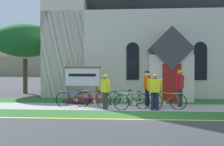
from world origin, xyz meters
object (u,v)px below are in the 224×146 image
(bicycle_white, at_px, (166,101))
(cyclist_in_white_jersey, at_px, (105,89))
(bicycle_orange, at_px, (93,99))
(cyclist_in_red_jersey, at_px, (154,88))
(bicycle_yellow, at_px, (124,98))
(cyclist_in_green_jersey, at_px, (180,85))
(bicycle_silver, at_px, (74,98))
(cyclist_in_orange_jersey, at_px, (147,85))
(cyclist_in_yellow_jersey, at_px, (155,89))
(church_sign, at_px, (82,78))
(yard_deciduous_tree, at_px, (25,41))
(bicycle_blue, at_px, (133,101))

(bicycle_white, height_order, cyclist_in_white_jersey, cyclist_in_white_jersey)
(bicycle_orange, distance_m, cyclist_in_red_jersey, 2.91)
(bicycle_yellow, xyz_separation_m, cyclist_in_green_jersey, (2.71, -0.19, 0.67))
(bicycle_silver, bearing_deg, bicycle_yellow, 5.50)
(cyclist_in_red_jersey, xyz_separation_m, cyclist_in_orange_jersey, (-0.27, 0.65, 0.08))
(bicycle_yellow, distance_m, cyclist_in_red_jersey, 1.66)
(bicycle_orange, distance_m, cyclist_in_orange_jersey, 2.74)
(bicycle_orange, distance_m, cyclist_in_yellow_jersey, 2.95)
(cyclist_in_white_jersey, distance_m, cyclist_in_yellow_jersey, 2.18)
(bicycle_yellow, bearing_deg, church_sign, 146.20)
(bicycle_yellow, xyz_separation_m, cyclist_in_red_jersey, (1.43, -0.63, 0.57))
(cyclist_in_red_jersey, xyz_separation_m, cyclist_in_yellow_jersey, (-0.04, -0.72, -0.02))
(cyclist_in_white_jersey, relative_size, yard_deciduous_tree, 0.31)
(bicycle_silver, bearing_deg, church_sign, 88.21)
(cyclist_in_yellow_jersey, height_order, yard_deciduous_tree, yard_deciduous_tree)
(bicycle_orange, distance_m, cyclist_in_white_jersey, 1.04)
(bicycle_silver, xyz_separation_m, cyclist_in_red_jersey, (3.86, -0.40, 0.58))
(church_sign, xyz_separation_m, bicycle_orange, (0.95, -2.25, -0.94))
(cyclist_in_red_jersey, height_order, cyclist_in_yellow_jersey, cyclist_in_red_jersey)
(church_sign, distance_m, bicycle_yellow, 3.01)
(bicycle_white, distance_m, bicycle_blue, 1.51)
(bicycle_orange, distance_m, yard_deciduous_tree, 9.36)
(bicycle_orange, xyz_separation_m, cyclist_in_green_jersey, (4.13, 0.47, 0.65))
(bicycle_orange, relative_size, yard_deciduous_tree, 0.34)
(bicycle_orange, xyz_separation_m, cyclist_in_red_jersey, (2.86, 0.03, 0.56))
(bicycle_silver, bearing_deg, cyclist_in_orange_jersey, 4.03)
(bicycle_orange, bearing_deg, church_sign, 112.80)
(cyclist_in_yellow_jersey, bearing_deg, church_sign, 142.01)
(bicycle_yellow, distance_m, bicycle_blue, 1.23)
(cyclist_in_orange_jersey, bearing_deg, cyclist_in_red_jersey, -67.08)
(bicycle_yellow, relative_size, cyclist_in_red_jersey, 1.04)
(bicycle_orange, xyz_separation_m, bicycle_white, (3.35, -0.38, -0.01))
(bicycle_orange, height_order, cyclist_in_orange_jersey, cyclist_in_orange_jersey)
(cyclist_in_green_jersey, xyz_separation_m, cyclist_in_yellow_jersey, (-1.32, -1.16, -0.11))
(bicycle_yellow, xyz_separation_m, bicycle_blue, (0.43, -1.15, 0.00))
(bicycle_white, bearing_deg, bicycle_silver, 169.54)
(bicycle_blue, height_order, cyclist_in_red_jersey, cyclist_in_red_jersey)
(bicycle_white, relative_size, yard_deciduous_tree, 0.35)
(bicycle_orange, height_order, bicycle_blue, bicycle_blue)
(bicycle_yellow, bearing_deg, bicycle_white, -28.29)
(bicycle_blue, distance_m, yard_deciduous_tree, 10.94)
(bicycle_yellow, xyz_separation_m, cyclist_in_orange_jersey, (1.16, 0.02, 0.65))
(bicycle_yellow, height_order, bicycle_blue, bicycle_blue)
(cyclist_in_green_jersey, bearing_deg, bicycle_blue, -157.21)
(church_sign, xyz_separation_m, yard_deciduous_tree, (-5.08, 3.98, 2.58))
(bicycle_silver, xyz_separation_m, cyclist_in_green_jersey, (5.14, 0.04, 0.67))
(church_sign, relative_size, cyclist_in_orange_jersey, 1.21)
(bicycle_orange, xyz_separation_m, bicycle_silver, (-1.00, 0.43, -0.02))
(bicycle_orange, relative_size, bicycle_silver, 1.07)
(bicycle_silver, distance_m, cyclist_in_red_jersey, 3.92)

